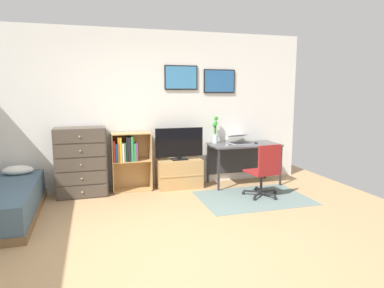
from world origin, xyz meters
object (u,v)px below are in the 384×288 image
(dresser, at_px, (81,162))
(desk, at_px, (242,150))
(bookshelf, at_px, (129,156))
(wine_glass, at_px, (227,138))
(computer_mouse, at_px, (256,143))
(office_chair, at_px, (265,169))
(tv_stand, at_px, (179,173))
(laptop, at_px, (239,140))
(bamboo_vase, at_px, (215,130))
(television, at_px, (179,144))

(dresser, relative_size, desk, 0.89)
(bookshelf, xyz_separation_m, wine_glass, (1.68, -0.22, 0.28))
(computer_mouse, bearing_deg, bookshelf, 175.40)
(wine_glass, bearing_deg, office_chair, -66.52)
(tv_stand, bearing_deg, laptop, -0.56)
(laptop, height_order, computer_mouse, laptop)
(office_chair, bearing_deg, bamboo_vase, 106.23)
(dresser, height_order, desk, dresser)
(laptop, bearing_deg, bamboo_vase, 155.88)
(bookshelf, height_order, computer_mouse, bookshelf)
(laptop, height_order, wine_glass, wine_glass)
(wine_glass, bearing_deg, laptop, 27.77)
(dresser, bearing_deg, laptop, 0.09)
(computer_mouse, height_order, wine_glass, wine_glass)
(tv_stand, bearing_deg, office_chair, -39.12)
(bookshelf, xyz_separation_m, laptop, (1.99, -0.06, 0.21))
(bookshelf, bearing_deg, wine_glass, -7.36)
(bamboo_vase, height_order, wine_glass, bamboo_vase)
(wine_glass, bearing_deg, bamboo_vase, 111.50)
(television, relative_size, computer_mouse, 8.04)
(tv_stand, height_order, wine_glass, wine_glass)
(dresser, distance_m, office_chair, 2.93)
(tv_stand, distance_m, laptop, 1.25)
(desk, distance_m, bamboo_vase, 0.62)
(laptop, distance_m, computer_mouse, 0.30)
(bamboo_vase, xyz_separation_m, wine_glass, (0.11, -0.29, -0.11))
(bookshelf, height_order, desk, bookshelf)
(bookshelf, distance_m, computer_mouse, 2.27)
(tv_stand, xyz_separation_m, desk, (1.18, -0.03, 0.36))
(television, bearing_deg, bookshelf, 175.34)
(television, distance_m, computer_mouse, 1.40)
(desk, xyz_separation_m, laptop, (-0.06, 0.02, 0.20))
(bookshelf, bearing_deg, computer_mouse, -4.60)
(laptop, relative_size, computer_mouse, 4.19)
(desk, bearing_deg, wine_glass, -158.56)
(television, xyz_separation_m, bamboo_vase, (0.71, 0.14, 0.20))
(bamboo_vase, bearing_deg, office_chair, -67.05)
(bookshelf, distance_m, bamboo_vase, 1.62)
(tv_stand, bearing_deg, computer_mouse, -5.48)
(office_chair, relative_size, wine_glass, 4.78)
(office_chair, distance_m, bamboo_vase, 1.27)
(tv_stand, relative_size, wine_glass, 4.30)
(bookshelf, relative_size, computer_mouse, 9.51)
(dresser, xyz_separation_m, tv_stand, (1.62, 0.02, -0.30))
(desk, height_order, wine_glass, wine_glass)
(tv_stand, distance_m, computer_mouse, 1.49)
(desk, bearing_deg, bamboo_vase, 162.22)
(tv_stand, bearing_deg, wine_glass, -11.67)
(computer_mouse, bearing_deg, wine_glass, -176.44)
(laptop, relative_size, wine_glass, 2.42)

